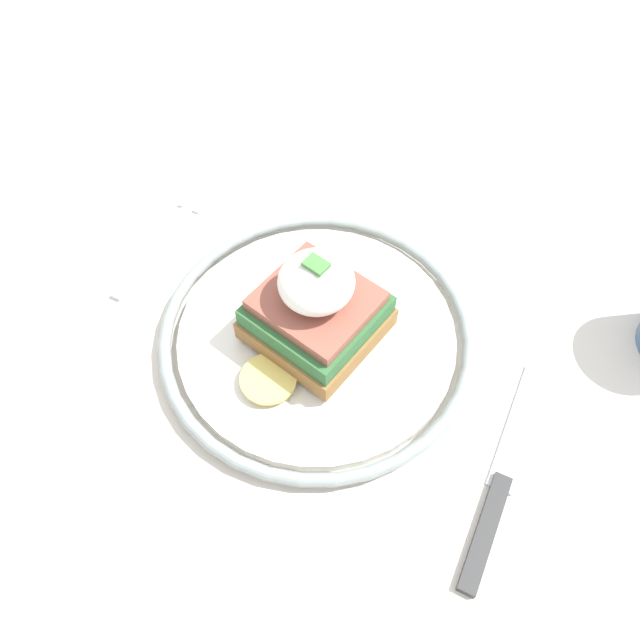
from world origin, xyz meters
TOP-DOWN VIEW (x-y plane):
  - ground_plane at (0.00, 0.00)m, footprint 6.00×6.00m
  - dining_table at (0.00, 0.00)m, footprint 0.88×0.72m
  - plate at (0.00, -0.00)m, footprint 0.24×0.24m
  - sandwich at (0.00, -0.00)m, footprint 0.09×0.12m
  - fork at (-0.17, 0.01)m, footprint 0.05×0.15m
  - knife at (0.17, -0.02)m, footprint 0.05×0.17m

SIDE VIEW (x-z plane):
  - ground_plane at x=0.00m, z-range 0.00..0.00m
  - dining_table at x=0.00m, z-range 0.23..0.96m
  - fork at x=-0.17m, z-range 0.72..0.73m
  - knife at x=0.17m, z-range 0.72..0.73m
  - plate at x=0.00m, z-range 0.72..0.74m
  - sandwich at x=0.00m, z-range 0.73..0.81m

